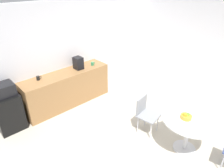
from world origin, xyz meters
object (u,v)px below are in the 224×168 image
(microwave, at_px, (2,90))
(mug_green, at_px, (38,78))
(chair_gray, at_px, (145,111))
(coffee_maker, at_px, (78,63))
(mini_fridge, at_px, (8,112))
(fruit_bowl, at_px, (186,116))
(mug_white, at_px, (92,64))
(round_table, at_px, (189,125))

(microwave, xyz_separation_m, mug_green, (0.83, 0.10, -0.03))
(chair_gray, xyz_separation_m, coffee_maker, (-0.24, 2.09, 0.54))
(mug_green, bearing_deg, mini_fridge, -173.34)
(microwave, height_order, fruit_bowl, microwave)
(mug_white, distance_m, mug_green, 1.50)
(microwave, bearing_deg, mini_fridge, 0.00)
(mug_white, height_order, mug_green, same)
(coffee_maker, bearing_deg, fruit_bowl, -83.63)
(mini_fridge, xyz_separation_m, mug_white, (2.33, -0.06, 0.53))
(round_table, distance_m, mug_green, 3.46)
(microwave, bearing_deg, chair_gray, -44.23)
(mini_fridge, height_order, chair_gray, mini_fridge)
(round_table, xyz_separation_m, coffee_maker, (-0.40, 3.02, 0.45))
(mini_fridge, distance_m, microwave, 0.55)
(coffee_maker, bearing_deg, chair_gray, -83.47)
(mini_fridge, height_order, mug_green, mug_green)
(round_table, relative_size, mug_green, 8.11)
(microwave, xyz_separation_m, coffee_maker, (1.91, 0.00, 0.09))
(mini_fridge, relative_size, mug_green, 6.54)
(mug_green, bearing_deg, chair_gray, -58.98)
(fruit_bowl, xyz_separation_m, mug_green, (-1.41, 3.05, 0.14))
(mug_green, bearing_deg, fruit_bowl, -65.24)
(mug_white, bearing_deg, coffee_maker, 171.86)
(fruit_bowl, bearing_deg, round_table, -44.81)
(fruit_bowl, bearing_deg, mug_green, 114.76)
(mini_fridge, xyz_separation_m, round_table, (2.31, -3.02, 0.19))
(chair_gray, xyz_separation_m, mug_white, (0.18, 2.03, 0.43))
(microwave, xyz_separation_m, mug_white, (2.33, -0.06, -0.03))
(microwave, height_order, chair_gray, microwave)
(fruit_bowl, distance_m, mug_green, 3.36)
(chair_gray, bearing_deg, mug_white, 84.92)
(chair_gray, bearing_deg, round_table, -80.29)
(round_table, xyz_separation_m, mug_white, (0.02, 2.96, 0.34))
(chair_gray, bearing_deg, microwave, 135.77)
(mini_fridge, height_order, mug_white, mug_white)
(round_table, xyz_separation_m, chair_gray, (-0.16, 0.93, -0.09))
(microwave, distance_m, round_table, 3.82)
(round_table, height_order, mug_white, mug_white)
(mini_fridge, bearing_deg, coffee_maker, 0.00)
(microwave, bearing_deg, mug_green, 6.66)
(chair_gray, distance_m, fruit_bowl, 0.91)
(mini_fridge, xyz_separation_m, coffee_maker, (1.91, 0.00, 0.64))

